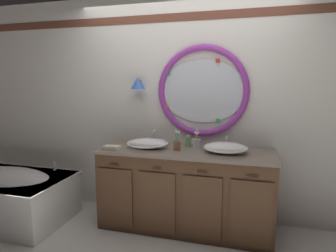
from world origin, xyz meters
The scene contains 12 objects.
ground_plane centered at (0.00, 0.00, 0.00)m, with size 14.00×14.00×0.00m, color silver.
back_wall_assembly centered at (0.01, 0.59, 1.32)m, with size 6.40×0.26×2.60m.
vanity_counter centered at (0.10, 0.24, 0.44)m, with size 1.88×0.67×0.88m.
bathtub centered at (-1.96, -0.14, 0.32)m, with size 1.47×0.88×0.63m.
sink_basin_left centered at (-0.32, 0.21, 0.93)m, with size 0.45×0.45×0.11m.
sink_basin_right centered at (0.52, 0.21, 0.94)m, with size 0.45×0.45×0.11m.
faucet_set_left centered at (-0.32, 0.47, 0.95)m, with size 0.21×0.14×0.16m.
faucet_set_right centered at (0.52, 0.47, 0.94)m, with size 0.24×0.13×0.14m.
toothbrush_holder_left centered at (0.01, 0.19, 0.94)m, with size 0.09×0.09×0.22m.
toothbrush_holder_right centered at (0.20, 0.33, 0.94)m, with size 0.09×0.09×0.21m.
soap_dispenser centered at (0.09, 0.39, 0.94)m, with size 0.06×0.07×0.14m.
folded_hand_towel centered at (-0.68, 0.05, 0.90)m, with size 0.19×0.11×0.04m.
Camera 1 is at (0.70, -2.67, 1.61)m, focal length 30.25 mm.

